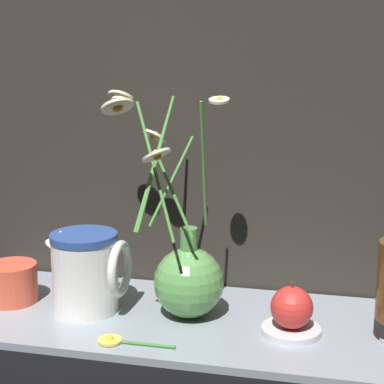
# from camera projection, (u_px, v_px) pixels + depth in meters

# --- Properties ---
(ground_plane) EXTENTS (6.00, 6.00, 0.00)m
(ground_plane) POSITION_uv_depth(u_px,v_px,m) (194.00, 325.00, 1.03)
(ground_plane) COLOR black
(shelf) EXTENTS (0.80, 0.30, 0.01)m
(shelf) POSITION_uv_depth(u_px,v_px,m) (194.00, 321.00, 1.03)
(shelf) COLOR gray
(shelf) RESTS_ON ground_plane
(vase_with_flowers) EXTENTS (0.21, 0.19, 0.36)m
(vase_with_flowers) POSITION_uv_depth(u_px,v_px,m) (187.00, 274.00, 1.03)
(vase_with_flowers) COLOR #59994C
(vase_with_flowers) RESTS_ON shelf
(yellow_mug) EXTENTS (0.10, 0.09, 0.07)m
(yellow_mug) POSITION_uv_depth(u_px,v_px,m) (12.00, 282.00, 1.10)
(yellow_mug) COLOR #DB5138
(yellow_mug) RESTS_ON shelf
(ceramic_pitcher) EXTENTS (0.13, 0.11, 0.14)m
(ceramic_pitcher) POSITION_uv_depth(u_px,v_px,m) (87.00, 269.00, 1.05)
(ceramic_pitcher) COLOR white
(ceramic_pitcher) RESTS_ON shelf
(saucer_plate) EXTENTS (0.09, 0.09, 0.01)m
(saucer_plate) POSITION_uv_depth(u_px,v_px,m) (291.00, 330.00, 0.97)
(saucer_plate) COLOR silver
(saucer_plate) RESTS_ON shelf
(orange_fruit) EXTENTS (0.06, 0.06, 0.07)m
(orange_fruit) POSITION_uv_depth(u_px,v_px,m) (292.00, 307.00, 0.97)
(orange_fruit) COLOR red
(orange_fruit) RESTS_ON saucer_plate
(loose_daisy) EXTENTS (0.12, 0.04, 0.01)m
(loose_daisy) POSITION_uv_depth(u_px,v_px,m) (119.00, 341.00, 0.94)
(loose_daisy) COLOR #3D7A33
(loose_daisy) RESTS_ON shelf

